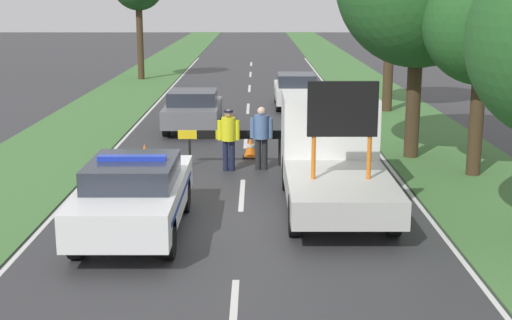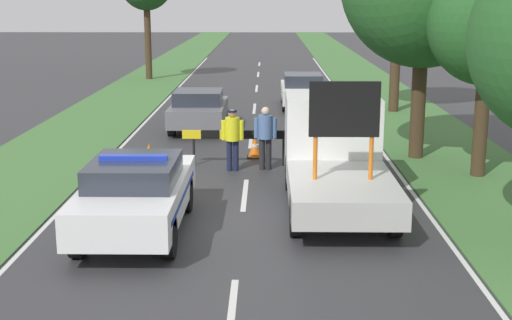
# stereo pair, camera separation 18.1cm
# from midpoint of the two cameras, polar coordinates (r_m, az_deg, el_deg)

# --- Properties ---
(ground_plane) EXTENTS (160.00, 160.00, 0.00)m
(ground_plane) POSITION_cam_midpoint_polar(r_m,az_deg,el_deg) (15.22, -0.81, -4.98)
(ground_plane) COLOR #333335
(lane_markings) EXTENTS (8.30, 60.28, 0.01)m
(lane_markings) POSITION_cam_midpoint_polar(r_m,az_deg,el_deg) (25.22, -0.13, 2.29)
(lane_markings) COLOR silver
(lane_markings) RESTS_ON ground
(grass_verge_left) EXTENTS (3.74, 120.00, 0.03)m
(grass_verge_left) POSITION_cam_midpoint_polar(r_m,az_deg,el_deg) (35.39, -9.77, 5.22)
(grass_verge_left) COLOR #427038
(grass_verge_left) RESTS_ON ground
(grass_verge_right) EXTENTS (3.74, 120.00, 0.03)m
(grass_verge_right) POSITION_cam_midpoint_polar(r_m,az_deg,el_deg) (35.24, 10.10, 5.18)
(grass_verge_right) COLOR #427038
(grass_verge_right) RESTS_ON ground
(police_car) EXTENTS (1.92, 4.78, 1.64)m
(police_car) POSITION_cam_midpoint_polar(r_m,az_deg,el_deg) (14.54, -9.21, -2.63)
(police_car) COLOR white
(police_car) RESTS_ON ground
(work_truck) EXTENTS (2.21, 5.59, 3.02)m
(work_truck) POSITION_cam_midpoint_polar(r_m,az_deg,el_deg) (16.60, 6.61, 0.62)
(work_truck) COLOR white
(work_truck) RESTS_ON ground
(road_barrier) EXTENTS (3.17, 0.08, 1.01)m
(road_barrier) POSITION_cam_midpoint_polar(r_m,az_deg,el_deg) (20.03, -1.15, 1.89)
(road_barrier) COLOR black
(road_barrier) RESTS_ON ground
(police_officer) EXTENTS (0.61, 0.39, 1.70)m
(police_officer) POSITION_cam_midpoint_polar(r_m,az_deg,el_deg) (19.41, -1.63, 2.06)
(police_officer) COLOR #191E38
(police_officer) RESTS_ON ground
(pedestrian_civilian) EXTENTS (0.63, 0.40, 1.75)m
(pedestrian_civilian) POSITION_cam_midpoint_polar(r_m,az_deg,el_deg) (19.54, 1.02, 2.17)
(pedestrian_civilian) COLOR #232326
(pedestrian_civilian) RESTS_ON ground
(traffic_cone_near_police) EXTENTS (0.44, 0.44, 0.62)m
(traffic_cone_near_police) POSITION_cam_midpoint_polar(r_m,az_deg,el_deg) (20.46, -8.30, 0.47)
(traffic_cone_near_police) COLOR black
(traffic_cone_near_police) RESTS_ON ground
(traffic_cone_centre_front) EXTENTS (0.46, 0.46, 0.64)m
(traffic_cone_centre_front) POSITION_cam_midpoint_polar(r_m,az_deg,el_deg) (21.12, 0.15, 1.04)
(traffic_cone_centre_front) COLOR black
(traffic_cone_centre_front) RESTS_ON ground
(queued_car_suv_grey) EXTENTS (1.89, 3.91, 1.43)m
(queued_car_suv_grey) POSITION_cam_midpoint_polar(r_m,az_deg,el_deg) (25.56, -4.40, 4.06)
(queued_car_suv_grey) COLOR slate
(queued_car_suv_grey) RESTS_ON ground
(queued_car_van_white) EXTENTS (1.80, 4.21, 1.44)m
(queued_car_van_white) POSITION_cam_midpoint_polar(r_m,az_deg,el_deg) (30.80, 3.93, 5.62)
(queued_car_van_white) COLOR silver
(queued_car_van_white) RESTS_ON ground
(roadside_tree_mid_right) EXTENTS (3.10, 3.10, 5.69)m
(roadside_tree_mid_right) POSITION_cam_midpoint_polar(r_m,az_deg,el_deg) (19.36, 18.34, 10.37)
(roadside_tree_mid_right) COLOR #42301E
(roadside_tree_mid_right) RESTS_ON ground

